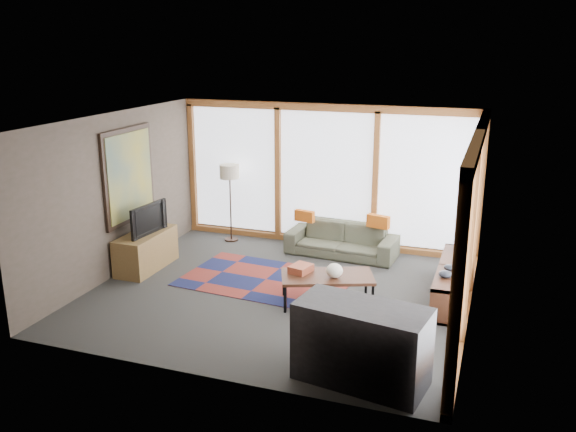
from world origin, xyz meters
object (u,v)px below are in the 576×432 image
(television, at_px, (145,218))
(tv_console, at_px, (146,251))
(sofa, at_px, (342,240))
(bar_counter, at_px, (362,344))
(bookshelf, at_px, (450,282))
(coffee_table, at_px, (327,289))
(floor_lamp, at_px, (230,203))

(television, bearing_deg, tv_console, 85.98)
(sofa, bearing_deg, television, -145.70)
(sofa, distance_m, bar_counter, 4.15)
(bookshelf, bearing_deg, bar_counter, -104.99)
(bookshelf, relative_size, tv_console, 1.64)
(tv_console, height_order, television, television)
(coffee_table, bearing_deg, tv_console, 173.62)
(floor_lamp, bearing_deg, bookshelf, -18.16)
(floor_lamp, bearing_deg, sofa, -2.73)
(bookshelf, distance_m, television, 4.92)
(tv_console, height_order, bar_counter, bar_counter)
(bookshelf, bearing_deg, sofa, 147.45)
(sofa, distance_m, bookshelf, 2.34)
(sofa, relative_size, floor_lamp, 1.31)
(floor_lamp, bearing_deg, bar_counter, -49.71)
(bar_counter, bearing_deg, sofa, 117.02)
(coffee_table, distance_m, television, 3.29)
(coffee_table, relative_size, tv_console, 1.07)
(television, xyz_separation_m, bar_counter, (4.14, -2.24, -0.41))
(sofa, height_order, television, television)
(floor_lamp, height_order, tv_console, floor_lamp)
(sofa, relative_size, bookshelf, 0.96)
(sofa, distance_m, coffee_table, 2.09)
(bookshelf, bearing_deg, floor_lamp, 161.84)
(floor_lamp, height_order, television, floor_lamp)
(floor_lamp, bearing_deg, tv_console, -111.60)
(sofa, relative_size, television, 2.19)
(coffee_table, bearing_deg, sofa, 98.90)
(floor_lamp, xyz_separation_m, coffee_table, (2.51, -2.17, -0.51))
(bar_counter, bearing_deg, television, 160.96)
(bookshelf, relative_size, bar_counter, 1.39)
(sofa, relative_size, tv_console, 1.57)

